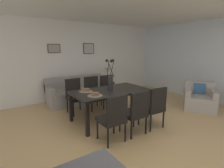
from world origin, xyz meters
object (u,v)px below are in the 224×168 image
object	(u,v)px
dining_chair_far_left	(136,111)
dining_chair_mid_left	(154,105)
dining_table	(110,93)
dining_chair_far_right	(93,91)
dining_chair_near_left	(113,116)
armchair	(199,99)
framed_picture_center	(89,48)
dining_chair_mid_right	(108,89)
sofa	(79,93)
side_table	(108,89)
dining_chair_near_right	(75,94)
bowl_near_right	(86,90)
bowl_near_left	(95,94)
centerpiece_vase	(110,78)
table_lamp	(108,72)
framed_picture_left	(54,49)

from	to	relation	value
dining_chair_far_left	dining_chair_mid_left	world-z (taller)	same
dining_table	dining_chair_far_right	size ratio (longest dim) A/B	1.96
dining_chair_near_left	armchair	world-z (taller)	dining_chair_near_left
armchair	framed_picture_center	xyz separation A→B (m)	(-1.92, 3.11, 1.42)
dining_chair_mid_right	sofa	world-z (taller)	dining_chair_mid_right
dining_chair_mid_left	side_table	distance (m)	2.80
armchair	dining_chair_near_right	bearing A→B (deg)	150.05
sofa	bowl_near_right	bearing A→B (deg)	-107.60
dining_chair_mid_right	bowl_near_left	world-z (taller)	dining_chair_mid_right
side_table	armchair	world-z (taller)	armchair
dining_chair_near_left	dining_chair_far_left	world-z (taller)	same
centerpiece_vase	table_lamp	distance (m)	2.13
dining_chair_mid_right	bowl_near_right	xyz separation A→B (m)	(-1.07, -0.66, 0.27)
bowl_near_left	framed_picture_center	world-z (taller)	framed_picture_center
table_lamp	dining_chair_near_left	bearing A→B (deg)	-121.36
dining_chair_mid_right	armchair	xyz separation A→B (m)	(2.00, -1.72, -0.23)
dining_chair_far_left	framed_picture_center	size ratio (longest dim) A/B	2.22
dining_chair_near_left	framed_picture_left	bearing A→B (deg)	91.24
dining_chair_near_left	side_table	size ratio (longest dim) A/B	1.77
dining_chair_mid_right	table_lamp	xyz separation A→B (m)	(0.58, 0.93, 0.38)
centerpiece_vase	framed_picture_center	xyz separation A→B (m)	(0.61, 2.27, 0.69)
table_lamp	dining_chair_far_left	bearing A→B (deg)	-112.42
sofa	dining_chair_mid_right	bearing A→B (deg)	-57.74
dining_chair_far_left	dining_table	bearing A→B (deg)	89.38
framed_picture_left	dining_chair_near_left	bearing A→B (deg)	-88.76
dining_chair_far_left	bowl_near_right	bearing A→B (deg)	115.13
dining_chair_near_left	dining_chair_far_left	distance (m)	0.53
dining_chair_mid_left	side_table	world-z (taller)	dining_chair_mid_left
dining_chair_mid_right	framed_picture_center	bearing A→B (deg)	86.69
armchair	sofa	bearing A→B (deg)	134.36
dining_chair_far_left	bowl_near_left	distance (m)	0.91
bowl_near_left	framed_picture_center	xyz separation A→B (m)	(1.15, 2.50, 0.93)
dining_chair_mid_right	framed_picture_left	bearing A→B (deg)	129.37
armchair	framed_picture_center	size ratio (longest dim) A/B	2.69
dining_chair_far_right	dining_table	bearing A→B (deg)	-91.81
dining_chair_mid_left	dining_chair_mid_right	world-z (taller)	same
dining_chair_mid_left	framed_picture_left	distance (m)	3.59
bowl_near_left	framed_picture_left	size ratio (longest dim) A/B	0.43
bowl_near_left	bowl_near_right	distance (m)	0.44
sofa	side_table	world-z (taller)	sofa
bowl_near_left	bowl_near_right	world-z (taller)	same
sofa	framed_picture_left	xyz separation A→B (m)	(-0.57, 0.48, 1.43)
dining_chair_far_left	framed_picture_center	world-z (taller)	framed_picture_center
dining_chair_far_left	framed_picture_center	bearing A→B (deg)	78.99
dining_chair_far_left	centerpiece_vase	size ratio (longest dim) A/B	1.25
framed_picture_center	framed_picture_left	bearing A→B (deg)	180.00
bowl_near_right	armchair	bearing A→B (deg)	-19.00
table_lamp	framed_picture_center	distance (m)	1.06
dining_chair_near_right	armchair	size ratio (longest dim) A/B	0.83
table_lamp	centerpiece_vase	bearing A→B (deg)	-121.54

